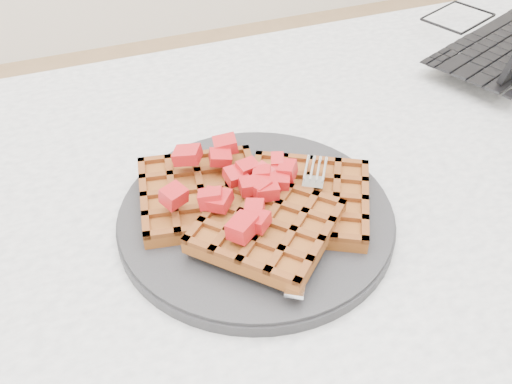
% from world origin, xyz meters
% --- Properties ---
extents(table, '(1.20, 0.80, 0.75)m').
position_xyz_m(table, '(0.00, 0.00, 0.64)').
color(table, silver).
rests_on(table, ground).
extents(plate, '(0.27, 0.27, 0.02)m').
position_xyz_m(plate, '(-0.11, 0.01, 0.76)').
color(plate, black).
rests_on(plate, table).
extents(waffles, '(0.24, 0.22, 0.03)m').
position_xyz_m(waffles, '(-0.11, 0.00, 0.78)').
color(waffles, brown).
rests_on(waffles, plate).
extents(strawberry_pile, '(0.15, 0.15, 0.02)m').
position_xyz_m(strawberry_pile, '(-0.11, 0.01, 0.80)').
color(strawberry_pile, maroon).
rests_on(strawberry_pile, waffles).
extents(fork, '(0.12, 0.17, 0.02)m').
position_xyz_m(fork, '(-0.08, -0.03, 0.77)').
color(fork, silver).
rests_on(fork, plate).
extents(laptop, '(0.39, 0.34, 0.22)m').
position_xyz_m(laptop, '(0.36, 0.22, 0.79)').
color(laptop, black).
rests_on(laptop, table).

